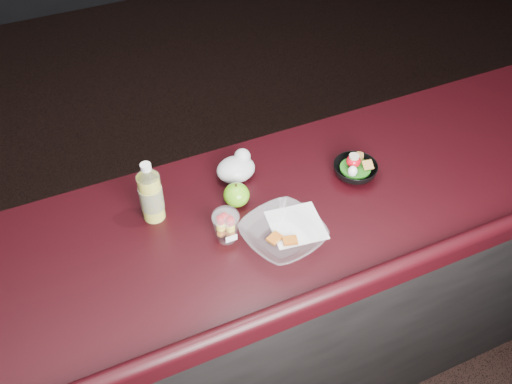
{
  "coord_description": "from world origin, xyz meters",
  "views": [
    {
      "loc": [
        -0.5,
        -0.8,
        2.33
      ],
      "look_at": [
        0.01,
        0.33,
        1.1
      ],
      "focal_mm": 40.0,
      "sensor_mm": 36.0,
      "label": 1
    }
  ],
  "objects_px": {
    "lemonade_bottle": "(151,196)",
    "green_apple": "(236,195)",
    "takeout_bowl": "(283,235)",
    "fruit_cup": "(226,225)",
    "snack_bowl": "(355,169)"
  },
  "relations": [
    {
      "from": "fruit_cup",
      "to": "green_apple",
      "type": "distance_m",
      "value": 0.15
    },
    {
      "from": "lemonade_bottle",
      "to": "green_apple",
      "type": "relative_size",
      "value": 2.52
    },
    {
      "from": "fruit_cup",
      "to": "lemonade_bottle",
      "type": "bearing_deg",
      "value": 134.32
    },
    {
      "from": "fruit_cup",
      "to": "snack_bowl",
      "type": "relative_size",
      "value": 0.67
    },
    {
      "from": "green_apple",
      "to": "takeout_bowl",
      "type": "relative_size",
      "value": 0.3
    },
    {
      "from": "lemonade_bottle",
      "to": "green_apple",
      "type": "bearing_deg",
      "value": -11.93
    },
    {
      "from": "fruit_cup",
      "to": "green_apple",
      "type": "bearing_deg",
      "value": 55.43
    },
    {
      "from": "green_apple",
      "to": "takeout_bowl",
      "type": "bearing_deg",
      "value": -72.38
    },
    {
      "from": "lemonade_bottle",
      "to": "snack_bowl",
      "type": "relative_size",
      "value": 1.23
    },
    {
      "from": "fruit_cup",
      "to": "snack_bowl",
      "type": "xyz_separation_m",
      "value": [
        0.49,
        0.08,
        -0.03
      ]
    },
    {
      "from": "green_apple",
      "to": "snack_bowl",
      "type": "distance_m",
      "value": 0.41
    },
    {
      "from": "fruit_cup",
      "to": "snack_bowl",
      "type": "bearing_deg",
      "value": 9.33
    },
    {
      "from": "fruit_cup",
      "to": "takeout_bowl",
      "type": "bearing_deg",
      "value": -28.44
    },
    {
      "from": "green_apple",
      "to": "snack_bowl",
      "type": "relative_size",
      "value": 0.49
    },
    {
      "from": "green_apple",
      "to": "takeout_bowl",
      "type": "distance_m",
      "value": 0.21
    }
  ]
}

